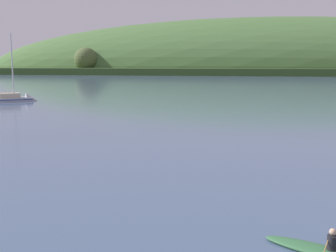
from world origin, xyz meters
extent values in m
cube|color=#314A21|center=(-27.88, 242.36, 1.71)|extent=(448.89, 76.58, 3.43)
ellipsoid|color=#476B38|center=(8.80, 268.41, 0.00)|extent=(359.48, 96.18, 65.62)
sphere|color=#4C5B33|center=(-86.24, 229.42, 8.06)|extent=(13.23, 13.23, 13.23)
sphere|color=#4C5B33|center=(32.50, 230.67, 6.62)|extent=(9.13, 9.13, 9.13)
cube|color=#ADB2BC|center=(-32.19, 69.74, -0.03)|extent=(7.42, 6.59, 1.32)
cone|color=#ADB2BC|center=(-29.33, 71.92, -0.03)|extent=(3.06, 3.23, 2.69)
cube|color=navy|center=(-32.19, 69.74, 0.35)|extent=(7.43, 6.61, 0.13)
cube|color=#BCB299|center=(-32.05, 69.85, 0.99)|extent=(3.73, 3.48, 0.71)
cylinder|color=silver|center=(-31.47, 70.28, 5.61)|extent=(0.20, 0.20, 9.95)
cylinder|color=silver|center=(-32.97, 69.14, 1.49)|extent=(3.10, 2.41, 0.16)
cylinder|color=black|center=(8.29, 24.31, 0.41)|extent=(0.43, 0.43, 0.55)
sphere|color=tan|center=(8.29, 24.31, 0.80)|extent=(0.22, 0.22, 0.22)
cylinder|color=olive|center=(8.03, 24.00, 0.33)|extent=(0.56, 1.15, 0.89)
camera|label=1|loc=(5.74, 11.28, 6.01)|focal=44.21mm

